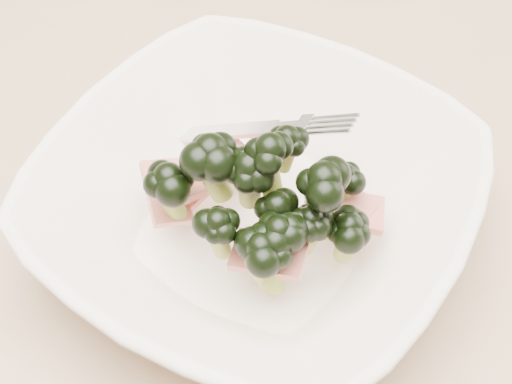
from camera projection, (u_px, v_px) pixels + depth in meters
dining_table at (144, 301)px, 0.64m from camera, size 1.20×0.80×0.75m
broccoli_dish at (257, 201)px, 0.53m from camera, size 0.41×0.41×0.13m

